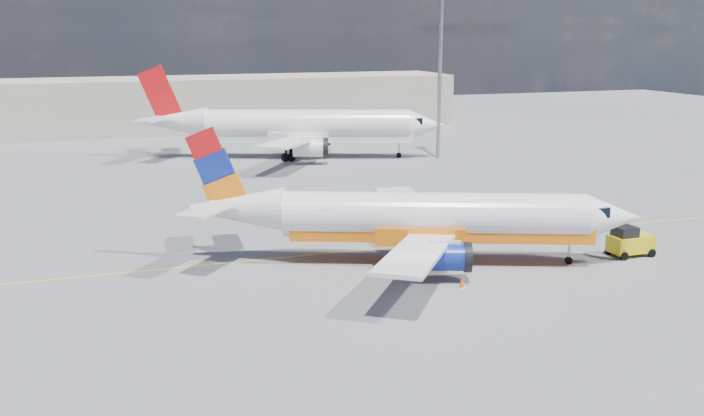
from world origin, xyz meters
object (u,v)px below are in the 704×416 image
object	(u,v)px
second_jet	(298,127)
traffic_cone	(462,283)
main_jet	(419,218)
gse_tug	(630,242)

from	to	relation	value
second_jet	traffic_cone	xyz separation A→B (m)	(-3.66, -50.53, -3.42)
main_jet	traffic_cone	size ratio (longest dim) A/B	50.59
second_jet	traffic_cone	bearing A→B (deg)	-74.98
main_jet	gse_tug	xyz separation A→B (m)	(14.32, -3.36, -2.04)
gse_tug	traffic_cone	xyz separation A→B (m)	(-14.01, -2.37, -0.72)
second_jet	traffic_cone	distance (m)	50.78
main_jet	traffic_cone	distance (m)	6.37
gse_tug	main_jet	bearing A→B (deg)	165.86
second_jet	gse_tug	size ratio (longest dim) A/B	12.16
main_jet	second_jet	xyz separation A→B (m)	(3.97, 44.79, 0.67)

